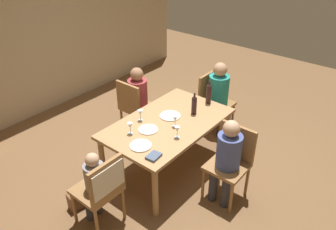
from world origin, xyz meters
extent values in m
plane|color=brown|center=(0.00, 0.00, 0.00)|extent=(10.00, 10.00, 0.00)
cube|color=tan|center=(0.00, 2.70, 1.35)|extent=(6.40, 0.12, 2.70)
cube|color=#A87F51|center=(0.00, 0.00, 0.71)|extent=(1.65, 1.01, 0.04)
cylinder|color=#A87F51|center=(-0.76, -0.43, 0.34)|extent=(0.07, 0.07, 0.69)
cylinder|color=#A87F51|center=(0.76, -0.43, 0.34)|extent=(0.07, 0.07, 0.69)
cylinder|color=#A87F51|center=(-0.76, 0.43, 0.34)|extent=(0.07, 0.07, 0.69)
cylinder|color=#A87F51|center=(0.76, 0.43, 0.34)|extent=(0.07, 0.07, 0.69)
cylinder|color=olive|center=(1.40, -0.19, 0.22)|extent=(0.04, 0.04, 0.44)
cylinder|color=olive|center=(1.02, -0.19, 0.22)|extent=(0.04, 0.04, 0.44)
cylinder|color=olive|center=(1.40, 0.19, 0.22)|extent=(0.04, 0.04, 0.44)
cylinder|color=olive|center=(1.02, 0.19, 0.22)|extent=(0.04, 0.04, 0.44)
cube|color=olive|center=(1.21, 0.00, 0.46)|extent=(0.44, 0.44, 0.04)
cube|color=olive|center=(1.21, 0.20, 0.70)|extent=(0.44, 0.04, 0.44)
cylinder|color=olive|center=(0.56, 1.07, 0.22)|extent=(0.04, 0.04, 0.44)
cylinder|color=olive|center=(0.56, 0.69, 0.22)|extent=(0.04, 0.04, 0.44)
cylinder|color=olive|center=(0.18, 1.07, 0.22)|extent=(0.04, 0.04, 0.44)
cylinder|color=olive|center=(0.18, 0.69, 0.22)|extent=(0.04, 0.04, 0.44)
cube|color=olive|center=(0.37, 0.88, 0.46)|extent=(0.44, 0.44, 0.04)
cube|color=olive|center=(0.17, 0.88, 0.70)|extent=(0.04, 0.44, 0.44)
cylinder|color=olive|center=(-0.19, -1.07, 0.22)|extent=(0.04, 0.04, 0.44)
cylinder|color=olive|center=(-0.19, -0.69, 0.22)|extent=(0.04, 0.04, 0.44)
cylinder|color=olive|center=(0.19, -1.07, 0.22)|extent=(0.04, 0.04, 0.44)
cylinder|color=olive|center=(0.19, -0.69, 0.22)|extent=(0.04, 0.04, 0.44)
cube|color=olive|center=(0.00, -0.88, 0.46)|extent=(0.44, 0.44, 0.04)
cube|color=olive|center=(0.20, -0.88, 0.70)|extent=(0.04, 0.44, 0.44)
cylinder|color=olive|center=(-1.40, 0.19, 0.22)|extent=(0.04, 0.04, 0.44)
cylinder|color=olive|center=(-1.02, 0.19, 0.22)|extent=(0.04, 0.04, 0.44)
cylinder|color=olive|center=(-1.40, -0.19, 0.22)|extent=(0.04, 0.04, 0.44)
cylinder|color=olive|center=(-1.02, -0.19, 0.22)|extent=(0.04, 0.04, 0.44)
cube|color=olive|center=(-1.21, 0.00, 0.46)|extent=(0.44, 0.44, 0.04)
cube|color=olive|center=(-1.21, -0.20, 0.70)|extent=(0.44, 0.04, 0.44)
cube|color=beige|center=(-1.21, -0.20, 0.72)|extent=(0.40, 0.07, 0.31)
cylinder|color=#33333D|center=(1.30, -0.14, 0.23)|extent=(0.11, 0.11, 0.46)
cylinder|color=#33333D|center=(1.11, -0.14, 0.23)|extent=(0.11, 0.11, 0.46)
cylinder|color=teal|center=(1.21, 0.00, 0.70)|extent=(0.31, 0.31, 0.47)
sphere|color=tan|center=(1.21, 0.00, 1.04)|extent=(0.21, 0.21, 0.21)
cylinder|color=#33333D|center=(0.51, 0.97, 0.23)|extent=(0.11, 0.11, 0.46)
cylinder|color=#33333D|center=(0.51, 0.80, 0.23)|extent=(0.11, 0.11, 0.46)
cylinder|color=#9E383D|center=(0.37, 0.88, 0.68)|extent=(0.29, 0.29, 0.45)
sphere|color=#996B4C|center=(0.37, 0.88, 1.00)|extent=(0.19, 0.19, 0.19)
cylinder|color=#33333D|center=(-0.13, -0.97, 0.23)|extent=(0.10, 0.10, 0.46)
cylinder|color=#33333D|center=(-0.13, -0.80, 0.23)|extent=(0.10, 0.10, 0.46)
cylinder|color=#475699|center=(0.00, -0.88, 0.68)|extent=(0.28, 0.28, 0.43)
sphere|color=tan|center=(0.00, -0.88, 0.99)|extent=(0.19, 0.19, 0.19)
cylinder|color=#33333D|center=(-1.27, 0.10, 0.23)|extent=(0.08, 0.08, 0.46)
cylinder|color=#33333D|center=(-1.14, 0.10, 0.23)|extent=(0.08, 0.08, 0.46)
cylinder|color=gray|center=(-1.21, 0.00, 0.63)|extent=(0.22, 0.22, 0.33)
sphere|color=tan|center=(-1.21, 0.00, 0.86)|extent=(0.14, 0.14, 0.14)
cylinder|color=black|center=(0.37, -0.14, 0.83)|extent=(0.07, 0.07, 0.21)
sphere|color=black|center=(0.37, -0.14, 0.94)|extent=(0.07, 0.07, 0.07)
cylinder|color=black|center=(0.37, -0.14, 0.99)|extent=(0.03, 0.03, 0.07)
cylinder|color=black|center=(0.73, -0.12, 0.84)|extent=(0.07, 0.07, 0.24)
sphere|color=black|center=(0.73, -0.12, 0.98)|extent=(0.07, 0.07, 0.07)
cylinder|color=black|center=(0.73, -0.12, 1.02)|extent=(0.03, 0.03, 0.07)
cylinder|color=silver|center=(-0.49, 0.18, 0.73)|extent=(0.06, 0.06, 0.00)
cylinder|color=silver|center=(-0.49, 0.18, 0.76)|extent=(0.01, 0.01, 0.07)
cone|color=silver|center=(-0.49, 0.18, 0.84)|extent=(0.07, 0.07, 0.07)
cylinder|color=silver|center=(-0.19, 0.29, 0.73)|extent=(0.06, 0.06, 0.00)
cylinder|color=silver|center=(-0.19, 0.29, 0.76)|extent=(0.01, 0.01, 0.07)
cone|color=silver|center=(-0.19, 0.29, 0.84)|extent=(0.07, 0.07, 0.07)
cylinder|color=silver|center=(-0.20, -0.30, 0.73)|extent=(0.06, 0.06, 0.00)
cylinder|color=silver|center=(-0.20, -0.30, 0.76)|extent=(0.01, 0.01, 0.07)
cone|color=silver|center=(-0.20, -0.30, 0.84)|extent=(0.07, 0.07, 0.07)
cylinder|color=silver|center=(-0.03, -0.13, 0.73)|extent=(0.06, 0.06, 0.00)
cylinder|color=silver|center=(-0.03, -0.13, 0.76)|extent=(0.01, 0.01, 0.07)
cone|color=silver|center=(-0.03, -0.13, 0.84)|extent=(0.07, 0.07, 0.07)
cylinder|color=silver|center=(-0.60, -0.09, 0.73)|extent=(0.25, 0.25, 0.01)
cylinder|color=white|center=(-0.30, 0.07, 0.73)|extent=(0.24, 0.24, 0.01)
cylinder|color=silver|center=(0.12, 0.06, 0.73)|extent=(0.27, 0.27, 0.01)
cube|color=#4C5B75|center=(-0.66, -0.34, 0.74)|extent=(0.17, 0.13, 0.03)
cube|color=brown|center=(-1.21, 0.35, 0.11)|extent=(0.30, 0.17, 0.22)
camera|label=1|loc=(-2.76, -2.25, 2.97)|focal=35.64mm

